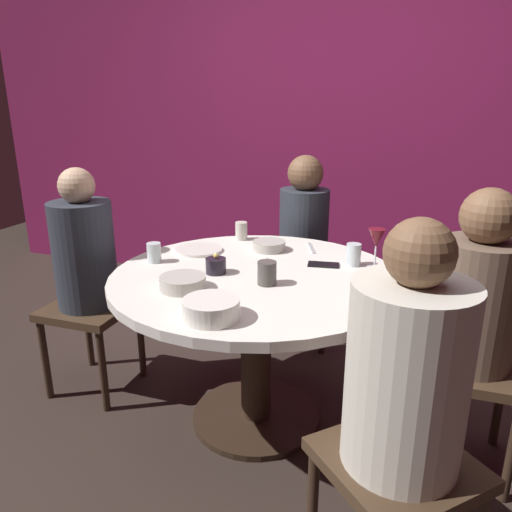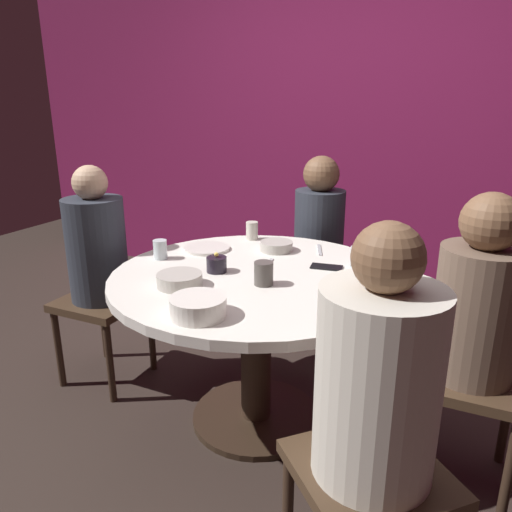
{
  "view_description": "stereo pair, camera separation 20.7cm",
  "coord_description": "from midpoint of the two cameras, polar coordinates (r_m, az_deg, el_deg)",
  "views": [
    {
      "loc": [
        0.63,
        -1.87,
        1.45
      ],
      "look_at": [
        0.0,
        0.0,
        0.82
      ],
      "focal_mm": 34.1,
      "sensor_mm": 36.0,
      "label": 1
    },
    {
      "loc": [
        0.83,
        -1.8,
        1.45
      ],
      "look_at": [
        0.0,
        0.0,
        0.82
      ],
      "focal_mm": 34.1,
      "sensor_mm": 36.0,
      "label": 2
    }
  ],
  "objects": [
    {
      "name": "ground_plane",
      "position": [
        2.45,
        -2.56,
        -18.56
      ],
      "size": [
        8.0,
        8.0,
        0.0
      ],
      "primitive_type": "plane",
      "color": "#2D231E"
    },
    {
      "name": "back_wall",
      "position": [
        3.76,
        7.77,
        15.32
      ],
      "size": [
        6.0,
        0.1,
        2.6
      ],
      "primitive_type": "cube",
      "color": "maroon",
      "rests_on": "ground"
    },
    {
      "name": "dining_table",
      "position": [
        2.16,
        -2.76,
        -6.22
      ],
      "size": [
        1.26,
        1.26,
        0.74
      ],
      "color": "silver",
      "rests_on": "ground"
    },
    {
      "name": "seated_diner_left",
      "position": [
        2.55,
        -21.67,
        -0.36
      ],
      "size": [
        0.4,
        0.4,
        1.16
      ],
      "rotation": [
        0.0,
        0.0,
        6.28
      ],
      "color": "#3F2D1E",
      "rests_on": "ground"
    },
    {
      "name": "seated_diner_back",
      "position": [
        2.92,
        3.61,
        3.19
      ],
      "size": [
        0.4,
        0.4,
        1.15
      ],
      "rotation": [
        0.0,
        0.0,
        4.71
      ],
      "color": "#3F2D1E",
      "rests_on": "ground"
    },
    {
      "name": "seated_diner_right",
      "position": [
        1.98,
        21.76,
        -5.24
      ],
      "size": [
        0.4,
        0.4,
        1.16
      ],
      "rotation": [
        0.0,
        0.0,
        3.14
      ],
      "color": "#3F2D1E",
      "rests_on": "ground"
    },
    {
      "name": "seated_diner_front_right",
      "position": [
        1.39,
        13.04,
        -14.14
      ],
      "size": [
        0.57,
        0.57,
        1.18
      ],
      "rotation": [
        0.0,
        0.0,
        2.36
      ],
      "color": "#3F2D1E",
      "rests_on": "ground"
    },
    {
      "name": "candle_holder",
      "position": [
        2.11,
        -7.54,
        -1.17
      ],
      "size": [
        0.09,
        0.09,
        0.09
      ],
      "color": "black",
      "rests_on": "dining_table"
    },
    {
      "name": "wine_glass",
      "position": [
        2.19,
        11.34,
        1.89
      ],
      "size": [
        0.08,
        0.08,
        0.18
      ],
      "color": "silver",
      "rests_on": "dining_table"
    },
    {
      "name": "dinner_plate",
      "position": [
        2.44,
        -9.15,
        0.67
      ],
      "size": [
        0.23,
        0.23,
        0.01
      ],
      "primitive_type": "cylinder",
      "color": "silver",
      "rests_on": "dining_table"
    },
    {
      "name": "cell_phone",
      "position": [
        2.21,
        5.27,
        -1.06
      ],
      "size": [
        0.15,
        0.09,
        0.01
      ],
      "primitive_type": "cube",
      "rotation": [
        0.0,
        0.0,
        1.71
      ],
      "color": "black",
      "rests_on": "dining_table"
    },
    {
      "name": "bowl_serving_large",
      "position": [
        1.96,
        -11.62,
        -3.13
      ],
      "size": [
        0.18,
        0.18,
        0.05
      ],
      "primitive_type": "cylinder",
      "color": "#B2ADA3",
      "rests_on": "dining_table"
    },
    {
      "name": "bowl_salad_center",
      "position": [
        1.68,
        -8.74,
        -6.24
      ],
      "size": [
        0.2,
        0.2,
        0.07
      ],
      "primitive_type": "cylinder",
      "color": "silver",
      "rests_on": "dining_table"
    },
    {
      "name": "bowl_small_white",
      "position": [
        2.42,
        -0.91,
        1.19
      ],
      "size": [
        0.16,
        0.16,
        0.05
      ],
      "primitive_type": "cylinder",
      "color": "#B2ADA3",
      "rests_on": "dining_table"
    },
    {
      "name": "cup_near_candle",
      "position": [
        2.6,
        -4.02,
        2.92
      ],
      "size": [
        0.06,
        0.06,
        0.1
      ],
      "primitive_type": "cylinder",
      "color": "beige",
      "rests_on": "dining_table"
    },
    {
      "name": "cup_by_left_diner",
      "position": [
        2.21,
        8.76,
        0.12
      ],
      "size": [
        0.07,
        0.07,
        0.1
      ],
      "primitive_type": "cylinder",
      "color": "silver",
      "rests_on": "dining_table"
    },
    {
      "name": "cup_by_right_diner",
      "position": [
        2.31,
        -14.36,
        0.37
      ],
      "size": [
        0.06,
        0.06,
        0.09
      ],
      "primitive_type": "cylinder",
      "color": "silver",
      "rests_on": "dining_table"
    },
    {
      "name": "cup_center_front",
      "position": [
        1.84,
        11.0,
        -3.58
      ],
      "size": [
        0.07,
        0.07,
        0.11
      ],
      "primitive_type": "cylinder",
      "color": "beige",
      "rests_on": "dining_table"
    },
    {
      "name": "cup_far_edge",
      "position": [
        1.96,
        -1.73,
        -2.07
      ],
      "size": [
        0.08,
        0.08,
        0.1
      ],
      "primitive_type": "cylinder",
      "color": "#4C4742",
      "rests_on": "dining_table"
    },
    {
      "name": "fork_near_plate",
      "position": [
        2.46,
        4.12,
        0.9
      ],
      "size": [
        0.08,
        0.17,
        0.01
      ],
      "primitive_type": "cube",
      "rotation": [
        0.0,
        0.0,
        0.35
      ],
      "color": "#B7B7BC",
      "rests_on": "dining_table"
    },
    {
      "name": "knife_near_plate",
      "position": [
        2.2,
        -1.68,
        -1.04
      ],
      "size": [
        0.04,
        0.18,
        0.01
      ],
      "primitive_type": "cube",
      "rotation": [
        0.0,
        0.0,
        0.15
      ],
      "color": "#B7B7BC",
      "rests_on": "dining_table"
    }
  ]
}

